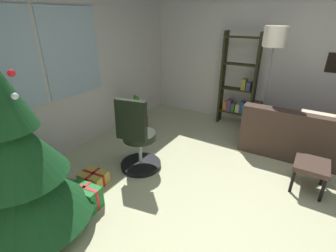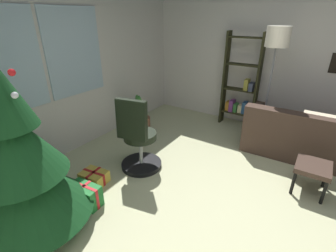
{
  "view_description": "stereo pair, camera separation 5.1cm",
  "coord_description": "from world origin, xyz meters",
  "px_view_note": "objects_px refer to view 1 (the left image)",
  "views": [
    {
      "loc": [
        -2.17,
        -0.31,
        1.94
      ],
      "look_at": [
        -0.09,
        0.98,
        0.82
      ],
      "focal_mm": 25.84,
      "sensor_mm": 36.0,
      "label": 1
    },
    {
      "loc": [
        -2.14,
        -0.36,
        1.94
      ],
      "look_at": [
        -0.09,
        0.98,
        0.82
      ],
      "focal_mm": 25.84,
      "sensor_mm": 36.0,
      "label": 2
    }
  ],
  "objects_px": {
    "footstool": "(311,167)",
    "office_chair": "(138,143)",
    "holiday_tree": "(18,167)",
    "bookshelf": "(238,86)",
    "gift_box_gold": "(94,178)",
    "couch": "(311,136)",
    "potted_plant": "(139,116)",
    "gift_box_green": "(86,196)",
    "floor_lamp": "(273,47)"
  },
  "relations": [
    {
      "from": "footstool",
      "to": "office_chair",
      "type": "distance_m",
      "value": 2.14
    },
    {
      "from": "holiday_tree",
      "to": "bookshelf",
      "type": "xyz_separation_m",
      "value": [
        3.53,
        -0.88,
        0.03
      ]
    },
    {
      "from": "holiday_tree",
      "to": "gift_box_gold",
      "type": "xyz_separation_m",
      "value": [
        0.8,
        0.04,
        -0.65
      ]
    },
    {
      "from": "couch",
      "to": "bookshelf",
      "type": "bearing_deg",
      "value": 73.08
    },
    {
      "from": "footstool",
      "to": "holiday_tree",
      "type": "height_order",
      "value": "holiday_tree"
    },
    {
      "from": "holiday_tree",
      "to": "potted_plant",
      "type": "height_order",
      "value": "holiday_tree"
    },
    {
      "from": "couch",
      "to": "gift_box_green",
      "type": "relative_size",
      "value": 4.65
    },
    {
      "from": "couch",
      "to": "footstool",
      "type": "relative_size",
      "value": 4.15
    },
    {
      "from": "floor_lamp",
      "to": "holiday_tree",
      "type": "bearing_deg",
      "value": 155.1
    },
    {
      "from": "bookshelf",
      "to": "floor_lamp",
      "type": "xyz_separation_m",
      "value": [
        -0.43,
        -0.56,
        0.77
      ]
    },
    {
      "from": "gift_box_gold",
      "to": "office_chair",
      "type": "xyz_separation_m",
      "value": [
        0.55,
        -0.28,
        0.33
      ]
    },
    {
      "from": "bookshelf",
      "to": "office_chair",
      "type": "bearing_deg",
      "value": 163.82
    },
    {
      "from": "potted_plant",
      "to": "holiday_tree",
      "type": "bearing_deg",
      "value": -167.41
    },
    {
      "from": "holiday_tree",
      "to": "office_chair",
      "type": "height_order",
      "value": "holiday_tree"
    },
    {
      "from": "gift_box_gold",
      "to": "bookshelf",
      "type": "xyz_separation_m",
      "value": [
        2.74,
        -0.92,
        0.68
      ]
    },
    {
      "from": "gift_box_green",
      "to": "holiday_tree",
      "type": "bearing_deg",
      "value": 158.46
    },
    {
      "from": "gift_box_gold",
      "to": "bookshelf",
      "type": "relative_size",
      "value": 0.2
    },
    {
      "from": "couch",
      "to": "footstool",
      "type": "distance_m",
      "value": 1.03
    },
    {
      "from": "holiday_tree",
      "to": "gift_box_gold",
      "type": "distance_m",
      "value": 1.03
    },
    {
      "from": "gift_box_green",
      "to": "bookshelf",
      "type": "xyz_separation_m",
      "value": [
        3.05,
        -0.69,
        0.63
      ]
    },
    {
      "from": "couch",
      "to": "bookshelf",
      "type": "relative_size",
      "value": 1.01
    },
    {
      "from": "office_chair",
      "to": "potted_plant",
      "type": "bearing_deg",
      "value": 37.8
    },
    {
      "from": "bookshelf",
      "to": "floor_lamp",
      "type": "height_order",
      "value": "floor_lamp"
    },
    {
      "from": "office_chair",
      "to": "floor_lamp",
      "type": "distance_m",
      "value": 2.39
    },
    {
      "from": "footstool",
      "to": "gift_box_gold",
      "type": "bearing_deg",
      "value": 119.85
    },
    {
      "from": "couch",
      "to": "office_chair",
      "type": "relative_size",
      "value": 1.65
    },
    {
      "from": "holiday_tree",
      "to": "bookshelf",
      "type": "height_order",
      "value": "holiday_tree"
    },
    {
      "from": "holiday_tree",
      "to": "gift_box_green",
      "type": "distance_m",
      "value": 0.79
    },
    {
      "from": "footstool",
      "to": "gift_box_green",
      "type": "xyz_separation_m",
      "value": [
        -1.63,
        2.06,
        -0.18
      ]
    },
    {
      "from": "couch",
      "to": "holiday_tree",
      "type": "height_order",
      "value": "holiday_tree"
    },
    {
      "from": "couch",
      "to": "potted_plant",
      "type": "bearing_deg",
      "value": 106.21
    },
    {
      "from": "gift_box_gold",
      "to": "potted_plant",
      "type": "distance_m",
      "value": 1.64
    },
    {
      "from": "holiday_tree",
      "to": "gift_box_green",
      "type": "bearing_deg",
      "value": -21.54
    },
    {
      "from": "floor_lamp",
      "to": "office_chair",
      "type": "bearing_deg",
      "value": 145.75
    },
    {
      "from": "couch",
      "to": "potted_plant",
      "type": "height_order",
      "value": "couch"
    },
    {
      "from": "floor_lamp",
      "to": "potted_plant",
      "type": "distance_m",
      "value": 2.44
    },
    {
      "from": "gift_box_gold",
      "to": "bookshelf",
      "type": "height_order",
      "value": "bookshelf"
    },
    {
      "from": "footstool",
      "to": "floor_lamp",
      "type": "distance_m",
      "value": 1.76
    },
    {
      "from": "floor_lamp",
      "to": "bookshelf",
      "type": "bearing_deg",
      "value": 52.1
    },
    {
      "from": "footstool",
      "to": "gift_box_green",
      "type": "height_order",
      "value": "footstool"
    },
    {
      "from": "bookshelf",
      "to": "floor_lamp",
      "type": "relative_size",
      "value": 0.94
    },
    {
      "from": "couch",
      "to": "gift_box_gold",
      "type": "relative_size",
      "value": 5.0
    },
    {
      "from": "gift_box_green",
      "to": "office_chair",
      "type": "distance_m",
      "value": 0.92
    },
    {
      "from": "gift_box_green",
      "to": "bookshelf",
      "type": "relative_size",
      "value": 0.22
    },
    {
      "from": "footstool",
      "to": "holiday_tree",
      "type": "distance_m",
      "value": 3.11
    },
    {
      "from": "floor_lamp",
      "to": "footstool",
      "type": "bearing_deg",
      "value": -140.65
    },
    {
      "from": "gift_box_green",
      "to": "gift_box_gold",
      "type": "height_order",
      "value": "gift_box_green"
    },
    {
      "from": "gift_box_green",
      "to": "potted_plant",
      "type": "distance_m",
      "value": 2.0
    },
    {
      "from": "couch",
      "to": "floor_lamp",
      "type": "height_order",
      "value": "floor_lamp"
    },
    {
      "from": "footstool",
      "to": "holiday_tree",
      "type": "bearing_deg",
      "value": 133.14
    }
  ]
}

